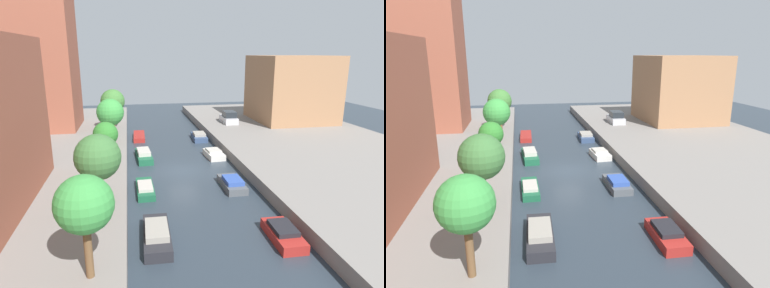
% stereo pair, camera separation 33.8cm
% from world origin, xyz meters
% --- Properties ---
extents(ground_plane, '(84.00, 84.00, 0.00)m').
position_xyz_m(ground_plane, '(0.00, 0.00, 0.00)').
color(ground_plane, '#28333D').
extents(quay_left, '(20.00, 64.00, 1.00)m').
position_xyz_m(quay_left, '(-15.00, 0.00, 0.50)').
color(quay_left, gray).
rests_on(quay_left, ground_plane).
extents(quay_right, '(20.00, 64.00, 1.00)m').
position_xyz_m(quay_right, '(15.00, 0.00, 0.50)').
color(quay_right, gray).
rests_on(quay_right, ground_plane).
extents(apartment_tower_far, '(10.00, 8.38, 18.84)m').
position_xyz_m(apartment_tower_far, '(-16.00, 16.78, 10.42)').
color(apartment_tower_far, brown).
rests_on(apartment_tower_far, quay_left).
extents(low_block_right, '(10.00, 10.72, 8.98)m').
position_xyz_m(low_block_right, '(18.00, 16.03, 5.49)').
color(low_block_right, '#9E704C').
rests_on(low_block_right, quay_right).
extents(street_tree_0, '(2.47, 2.47, 4.64)m').
position_xyz_m(street_tree_0, '(-6.53, -15.43, 4.36)').
color(street_tree_0, brown).
rests_on(street_tree_0, quay_left).
extents(street_tree_1, '(2.79, 2.79, 4.76)m').
position_xyz_m(street_tree_1, '(-6.53, -8.76, 4.34)').
color(street_tree_1, brown).
rests_on(street_tree_1, quay_left).
extents(street_tree_2, '(2.02, 2.02, 4.02)m').
position_xyz_m(street_tree_2, '(-6.53, -1.31, 3.98)').
color(street_tree_2, brown).
rests_on(street_tree_2, quay_left).
extents(street_tree_3, '(2.84, 2.84, 4.76)m').
position_xyz_m(street_tree_3, '(-6.53, 7.26, 4.32)').
color(street_tree_3, brown).
rests_on(street_tree_3, quay_left).
extents(street_tree_4, '(2.95, 2.95, 5.04)m').
position_xyz_m(street_tree_4, '(-6.53, 14.15, 4.54)').
color(street_tree_4, brown).
rests_on(street_tree_4, quay_left).
extents(parked_car, '(1.89, 4.20, 1.61)m').
position_xyz_m(parked_car, '(8.92, 15.71, 1.66)').
color(parked_car, '#B7B7BC').
rests_on(parked_car, quay_right).
extents(moored_boat_left_1, '(1.63, 4.39, 0.98)m').
position_xyz_m(moored_boat_left_1, '(-3.36, -11.50, 0.42)').
color(moored_boat_left_1, '#232328').
rests_on(moored_boat_left_1, ground_plane).
extents(moored_boat_left_2, '(1.33, 3.96, 0.69)m').
position_xyz_m(moored_boat_left_2, '(-3.64, -4.26, 0.30)').
color(moored_boat_left_2, '#195638').
rests_on(moored_boat_left_2, ground_plane).
extents(moored_boat_left_3, '(1.67, 4.57, 0.97)m').
position_xyz_m(moored_boat_left_3, '(-3.34, 4.15, 0.41)').
color(moored_boat_left_3, '#195638').
rests_on(moored_boat_left_3, ground_plane).
extents(moored_boat_left_4, '(1.45, 4.59, 0.56)m').
position_xyz_m(moored_boat_left_4, '(-3.51, 12.75, 0.28)').
color(moored_boat_left_4, maroon).
rests_on(moored_boat_left_4, ground_plane).
extents(moored_boat_right_1, '(1.55, 3.44, 0.85)m').
position_xyz_m(moored_boat_right_1, '(3.76, -12.63, 0.37)').
color(moored_boat_right_1, maroon).
rests_on(moored_boat_right_1, ground_plane).
extents(moored_boat_right_2, '(1.53, 3.62, 0.86)m').
position_xyz_m(moored_boat_right_2, '(3.17, -4.66, 0.36)').
color(moored_boat_right_2, '#4C5156').
rests_on(moored_boat_right_2, ground_plane).
extents(moored_boat_right_3, '(1.75, 3.16, 0.79)m').
position_xyz_m(moored_boat_right_3, '(3.74, 3.48, 0.35)').
color(moored_boat_right_3, beige).
rests_on(moored_boat_right_3, ground_plane).
extents(moored_boat_right_4, '(1.75, 3.80, 0.90)m').
position_xyz_m(moored_boat_right_4, '(3.73, 10.90, 0.38)').
color(moored_boat_right_4, '#33476B').
rests_on(moored_boat_right_4, ground_plane).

